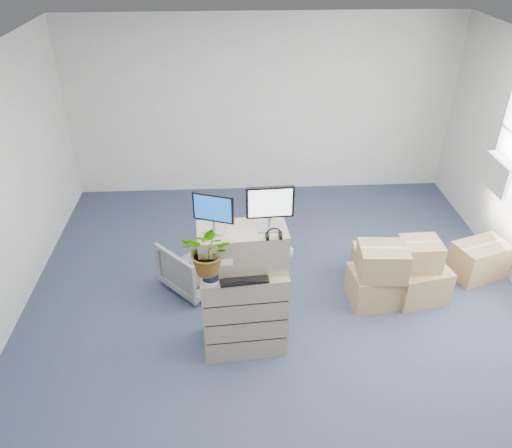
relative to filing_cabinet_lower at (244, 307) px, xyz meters
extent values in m
plane|color=#273146|center=(0.42, 0.08, -0.50)|extent=(7.00, 7.00, 0.00)
cube|color=#B4B1AB|center=(0.42, 3.59, 0.90)|extent=(6.00, 0.02, 2.80)
cube|color=beige|center=(3.29, 1.48, 0.70)|extent=(0.24, 0.60, 0.40)
cube|color=tan|center=(0.00, 0.00, 0.00)|extent=(0.89, 0.58, 1.00)
cube|color=tan|center=(0.00, 0.05, 0.71)|extent=(0.88, 0.49, 0.43)
cube|color=#99999E|center=(-0.26, 0.04, 0.93)|extent=(0.25, 0.21, 0.01)
cylinder|color=#99999E|center=(-0.26, 0.04, 0.99)|extent=(0.03, 0.03, 0.09)
cube|color=black|center=(-0.26, 0.04, 1.18)|extent=(0.38, 0.16, 0.28)
cube|color=navy|center=(-0.27, 0.02, 1.18)|extent=(0.34, 0.12, 0.24)
cube|color=#99999E|center=(0.26, 0.06, 0.93)|extent=(0.24, 0.18, 0.02)
cylinder|color=#99999E|center=(0.26, 0.06, 1.00)|extent=(0.04, 0.04, 0.11)
cube|color=black|center=(0.26, 0.06, 1.21)|extent=(0.45, 0.05, 0.32)
cube|color=white|center=(0.26, 0.04, 1.21)|extent=(0.40, 0.03, 0.28)
torus|color=black|center=(0.28, -0.12, 0.97)|extent=(0.15, 0.03, 0.15)
cube|color=black|center=(0.00, -0.17, 0.51)|extent=(0.48, 0.24, 0.02)
ellipsoid|color=silver|center=(0.29, -0.08, 0.52)|extent=(0.10, 0.06, 0.03)
cylinder|color=gray|center=(0.04, 0.07, 0.61)|extent=(0.06, 0.06, 0.23)
cube|color=silver|center=(-0.05, 0.04, 0.51)|extent=(0.06, 0.05, 0.02)
cube|color=black|center=(-0.05, 0.04, 0.57)|extent=(0.06, 0.03, 0.11)
cube|color=black|center=(0.29, 0.11, 0.53)|extent=(0.21, 0.17, 0.06)
cube|color=#4281E2|center=(0.38, 0.12, 0.60)|extent=(0.25, 0.18, 0.08)
cylinder|color=#AEC39D|center=(-0.32, -0.15, 0.51)|extent=(0.20, 0.20, 0.02)
cylinder|color=black|center=(-0.32, -0.15, 0.58)|extent=(0.17, 0.17, 0.13)
imported|color=#18561C|center=(-0.32, -0.15, 0.78)|extent=(0.58, 0.61, 0.39)
imported|color=slate|center=(-0.55, 1.03, -0.14)|extent=(0.95, 0.95, 0.71)
cube|color=brown|center=(1.59, 0.60, -0.28)|extent=(0.67, 0.54, 0.43)
cube|color=brown|center=(2.11, 0.64, -0.28)|extent=(0.70, 0.61, 0.44)
cube|color=brown|center=(1.72, 0.94, -0.28)|extent=(0.69, 0.64, 0.43)
cube|color=brown|center=(1.59, 0.55, 0.12)|extent=(0.56, 0.46, 0.37)
cube|color=brown|center=(2.06, 0.67, 0.12)|extent=(0.45, 0.40, 0.34)
cube|color=brown|center=(3.02, 1.02, -0.27)|extent=(0.76, 0.61, 0.47)
camera|label=1|loc=(-0.09, -3.92, 3.47)|focal=35.00mm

